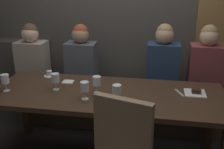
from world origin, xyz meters
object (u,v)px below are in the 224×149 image
wine_glass_end_left (55,78)px  dessert_plate (195,92)px  diner_redhead (32,58)px  wine_glass_center_back (117,90)px  dining_table (107,101)px  banquette_bench (118,108)px  wine_glass_center_front (85,87)px  espresso_cup (49,74)px  fork_on_table (180,93)px  diner_far_end (163,62)px  diner_bearded (81,59)px  diner_near_end (206,65)px  wine_glass_end_right (97,81)px  wine_glass_near_right (5,80)px

wine_glass_end_left → dessert_plate: size_ratio=0.86×
diner_redhead → wine_glass_center_back: (1.17, -0.87, 0.03)m
diner_redhead → dining_table: bearing=-32.6°
banquette_bench → wine_glass_center_front: (-0.16, -0.88, 0.62)m
dessert_plate → banquette_bench: bearing=144.2°
espresso_cup → fork_on_table: (1.37, -0.22, -0.02)m
diner_far_end → diner_bearded: bearing=178.4°
dining_table → diner_near_end: bearing=34.8°
diner_bearded → wine_glass_end_right: bearing=-64.4°
diner_far_end → diner_redhead: bearing=-178.8°
dining_table → diner_far_end: diner_far_end is taller
diner_far_end → wine_glass_center_front: bearing=-127.6°
banquette_bench → fork_on_table: 1.04m
diner_bearded → diner_near_end: size_ratio=0.95×
wine_glass_center_front → espresso_cup: bearing=136.9°
diner_far_end → fork_on_table: (0.16, -0.60, -0.10)m
diner_bearded → espresso_cup: diner_bearded is taller
wine_glass_end_right → wine_glass_near_right: bearing=-173.6°
diner_near_end → diner_far_end: bearing=177.3°
diner_near_end → dessert_plate: diner_near_end is taller
diner_near_end → dessert_plate: size_ratio=4.41×
wine_glass_end_left → espresso_cup: (-0.20, 0.34, -0.09)m
banquette_bench → wine_glass_near_right: bearing=-139.1°
diner_near_end → wine_glass_end_right: (-1.07, -0.71, 0.01)m
espresso_cup → fork_on_table: size_ratio=0.71×
diner_bearded → wine_glass_end_right: size_ratio=4.85×
espresso_cup → fork_on_table: 1.39m
diner_far_end → fork_on_table: 0.63m
wine_glass_center_back → dessert_plate: wine_glass_center_back is taller
wine_glass_near_right → wine_glass_end_right: bearing=6.4°
diner_bearded → wine_glass_center_back: bearing=-58.2°
wine_glass_end_left → wine_glass_end_right: 0.40m
wine_glass_end_left → wine_glass_near_right: (-0.46, -0.11, -0.00)m
dessert_plate → espresso_cup: bearing=172.0°
banquette_bench → fork_on_table: fork_on_table is taller
wine_glass_end_left → fork_on_table: size_ratio=0.96×
dessert_plate → wine_glass_center_back: bearing=-155.9°
diner_near_end → wine_glass_center_back: diner_near_end is taller
diner_far_end → wine_glass_center_back: size_ratio=5.07×
diner_near_end → wine_glass_near_right: 2.09m
wine_glass_center_back → wine_glass_center_front: size_ratio=1.00×
wine_glass_center_front → diner_redhead: bearing=136.3°
diner_bearded → espresso_cup: bearing=-121.1°
wine_glass_end_left → dessert_plate: (1.31, 0.13, -0.10)m
dining_table → diner_bearded: 0.88m
wine_glass_end_right → dining_table: bearing=16.5°
wine_glass_center_back → banquette_bench: bearing=98.0°
diner_redhead → wine_glass_end_right: 1.19m
dessert_plate → fork_on_table: dessert_plate is taller
wine_glass_center_front → dessert_plate: wine_glass_center_front is taller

